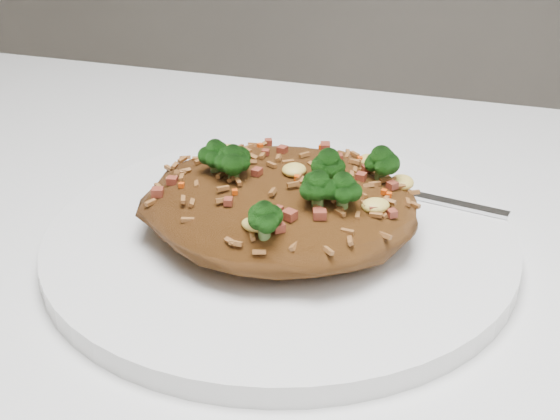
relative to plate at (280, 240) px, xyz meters
name	(u,v)px	position (x,y,z in m)	size (l,w,h in m)	color
plate	(280,240)	(0.00, 0.00, 0.00)	(0.30, 0.30, 0.01)	white
fried_rice	(281,193)	(0.00, 0.00, 0.03)	(0.18, 0.16, 0.06)	brown
fork	(404,193)	(0.07, 0.07, 0.01)	(0.16, 0.04, 0.00)	silver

